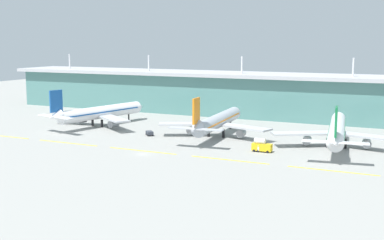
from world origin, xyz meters
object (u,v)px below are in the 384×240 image
(airliner_far, at_px, (337,130))
(fuel_truck, at_px, (261,146))
(airliner_middle, at_px, (217,121))
(pushback_tug, at_px, (150,133))
(airliner_near, at_px, (99,113))
(baggage_cart, at_px, (257,148))

(airliner_far, xyz_separation_m, fuel_truck, (-22.94, -20.17, -4.19))
(airliner_middle, relative_size, pushback_tug, 12.60)
(airliner_far, xyz_separation_m, pushback_tug, (-75.70, -9.45, -5.35))
(pushback_tug, bearing_deg, airliner_far, 7.12)
(airliner_near, bearing_deg, airliner_far, -0.61)
(fuel_truck, bearing_deg, pushback_tug, 168.52)
(airliner_middle, bearing_deg, baggage_cart, -40.22)
(airliner_near, distance_m, airliner_far, 108.93)
(airliner_middle, relative_size, baggage_cart, 15.11)
(airliner_far, xyz_separation_m, baggage_cart, (-24.64, -20.06, -5.19))
(baggage_cart, relative_size, pushback_tug, 0.83)
(airliner_far, relative_size, fuel_truck, 9.39)
(airliner_near, xyz_separation_m, baggage_cart, (84.28, -21.22, -5.18))
(airliner_middle, xyz_separation_m, pushback_tug, (-26.70, -9.99, -5.34))
(fuel_truck, bearing_deg, airliner_middle, 141.53)
(airliner_far, height_order, pushback_tug, airliner_far)
(airliner_far, distance_m, baggage_cart, 32.19)
(airliner_near, bearing_deg, fuel_truck, -13.93)
(airliner_near, height_order, fuel_truck, airliner_near)
(fuel_truck, xyz_separation_m, pushback_tug, (-52.76, 10.71, -1.16))
(fuel_truck, relative_size, baggage_cart, 1.79)
(airliner_near, distance_m, airliner_middle, 59.93)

